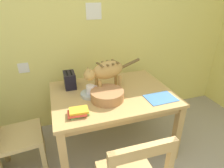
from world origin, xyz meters
TOP-DOWN VIEW (x-y plane):
  - wall_rear at (-0.00, 2.20)m, footprint 4.84×0.11m
  - dining_table at (0.14, 1.52)m, footprint 1.26×0.94m
  - cat at (0.09, 1.57)m, footprint 0.66×0.22m
  - saucer_bowl at (-0.09, 1.53)m, footprint 0.20×0.20m
  - coffee_mug at (-0.09, 1.53)m, footprint 0.13×0.08m
  - magazine at (0.57, 1.25)m, footprint 0.30×0.23m
  - book_stack at (-0.26, 1.22)m, footprint 0.19×0.14m
  - wicker_basket at (0.05, 1.39)m, footprint 0.33×0.33m
  - toaster at (-0.26, 1.80)m, footprint 0.12×0.20m
  - wooden_chair_near at (-0.87, 1.47)m, footprint 0.46×0.46m

SIDE VIEW (x-z plane):
  - wooden_chair_near at x=-0.87m, z-range -0.01..0.92m
  - dining_table at x=0.14m, z-range 0.28..1.00m
  - magazine at x=0.57m, z-range 0.72..0.73m
  - saucer_bowl at x=-0.09m, z-range 0.72..0.76m
  - book_stack at x=-0.26m, z-range 0.72..0.78m
  - wicker_basket at x=0.05m, z-range 0.73..0.82m
  - coffee_mug at x=-0.09m, z-range 0.76..0.84m
  - toaster at x=-0.26m, z-range 0.72..0.90m
  - cat at x=0.09m, z-range 0.79..1.12m
  - wall_rear at x=0.00m, z-range 0.00..2.50m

